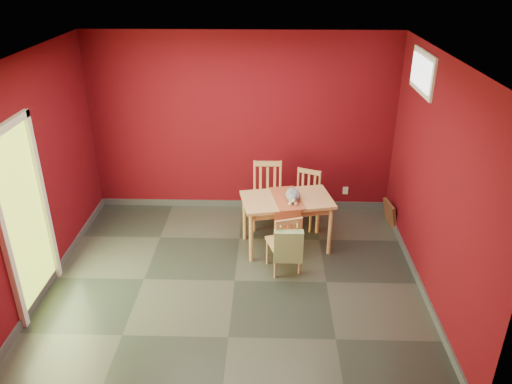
{
  "coord_description": "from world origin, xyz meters",
  "views": [
    {
      "loc": [
        0.4,
        -5.04,
        3.66
      ],
      "look_at": [
        0.25,
        0.45,
        1.0
      ],
      "focal_mm": 35.0,
      "sensor_mm": 36.0,
      "label": 1
    }
  ],
  "objects_px": {
    "chair_far_left": "(267,194)",
    "chair_far_right": "(305,198)",
    "chair_near": "(285,242)",
    "tote_bag": "(288,246)",
    "cat": "(293,193)",
    "dining_table": "(287,205)",
    "picture_frame": "(390,214)"
  },
  "relations": [
    {
      "from": "chair_far_left",
      "to": "picture_frame",
      "type": "distance_m",
      "value": 1.82
    },
    {
      "from": "dining_table",
      "to": "picture_frame",
      "type": "bearing_deg",
      "value": 21.87
    },
    {
      "from": "chair_far_right",
      "to": "chair_near",
      "type": "distance_m",
      "value": 1.26
    },
    {
      "from": "dining_table",
      "to": "tote_bag",
      "type": "xyz_separation_m",
      "value": [
        0.0,
        -0.78,
        -0.16
      ]
    },
    {
      "from": "dining_table",
      "to": "picture_frame",
      "type": "distance_m",
      "value": 1.72
    },
    {
      "from": "chair_near",
      "to": "picture_frame",
      "type": "bearing_deg",
      "value": 37.2
    },
    {
      "from": "cat",
      "to": "picture_frame",
      "type": "height_order",
      "value": "cat"
    },
    {
      "from": "chair_far_left",
      "to": "cat",
      "type": "xyz_separation_m",
      "value": [
        0.33,
        -0.66,
        0.35
      ]
    },
    {
      "from": "chair_far_right",
      "to": "tote_bag",
      "type": "height_order",
      "value": "chair_far_right"
    },
    {
      "from": "dining_table",
      "to": "tote_bag",
      "type": "height_order",
      "value": "tote_bag"
    },
    {
      "from": "cat",
      "to": "tote_bag",
      "type": "bearing_deg",
      "value": -94.12
    },
    {
      "from": "tote_bag",
      "to": "picture_frame",
      "type": "relative_size",
      "value": 1.26
    },
    {
      "from": "chair_far_left",
      "to": "chair_near",
      "type": "height_order",
      "value": "chair_far_left"
    },
    {
      "from": "chair_near",
      "to": "tote_bag",
      "type": "xyz_separation_m",
      "value": [
        0.04,
        -0.2,
        0.07
      ]
    },
    {
      "from": "dining_table",
      "to": "chair_far_right",
      "type": "relative_size",
      "value": 1.54
    },
    {
      "from": "tote_bag",
      "to": "chair_far_right",
      "type": "bearing_deg",
      "value": 78.44
    },
    {
      "from": "dining_table",
      "to": "chair_near",
      "type": "xyz_separation_m",
      "value": [
        -0.04,
        -0.58,
        -0.23
      ]
    },
    {
      "from": "chair_far_right",
      "to": "picture_frame",
      "type": "distance_m",
      "value": 1.27
    },
    {
      "from": "chair_near",
      "to": "cat",
      "type": "relative_size",
      "value": 2.03
    },
    {
      "from": "chair_far_right",
      "to": "tote_bag",
      "type": "xyz_separation_m",
      "value": [
        -0.29,
        -1.41,
        0.05
      ]
    },
    {
      "from": "dining_table",
      "to": "cat",
      "type": "xyz_separation_m",
      "value": [
        0.07,
        -0.03,
        0.19
      ]
    },
    {
      "from": "chair_far_right",
      "to": "picture_frame",
      "type": "xyz_separation_m",
      "value": [
        1.25,
        -0.02,
        -0.24
      ]
    },
    {
      "from": "chair_far_left",
      "to": "tote_bag",
      "type": "bearing_deg",
      "value": -79.48
    },
    {
      "from": "tote_bag",
      "to": "picture_frame",
      "type": "xyz_separation_m",
      "value": [
        1.54,
        1.39,
        -0.29
      ]
    },
    {
      "from": "chair_far_left",
      "to": "chair_far_right",
      "type": "relative_size",
      "value": 1.14
    },
    {
      "from": "chair_far_right",
      "to": "chair_near",
      "type": "bearing_deg",
      "value": -105.04
    },
    {
      "from": "dining_table",
      "to": "chair_near",
      "type": "distance_m",
      "value": 0.62
    },
    {
      "from": "chair_near",
      "to": "tote_bag",
      "type": "distance_m",
      "value": 0.21
    },
    {
      "from": "chair_far_right",
      "to": "picture_frame",
      "type": "bearing_deg",
      "value": -0.84
    },
    {
      "from": "dining_table",
      "to": "picture_frame",
      "type": "relative_size",
      "value": 3.31
    },
    {
      "from": "dining_table",
      "to": "picture_frame",
      "type": "height_order",
      "value": "dining_table"
    },
    {
      "from": "cat",
      "to": "picture_frame",
      "type": "distance_m",
      "value": 1.73
    }
  ]
}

